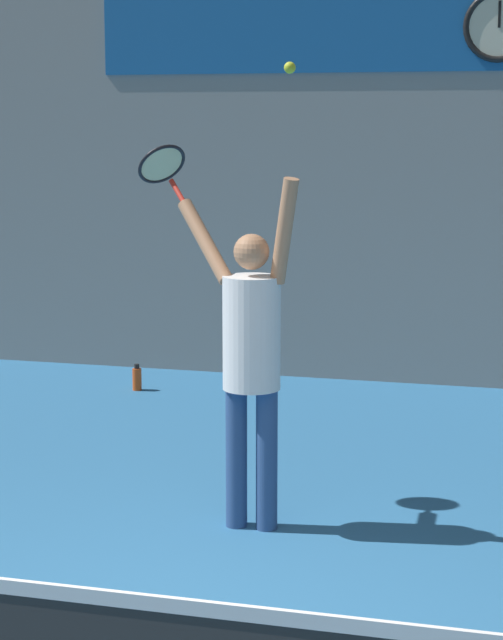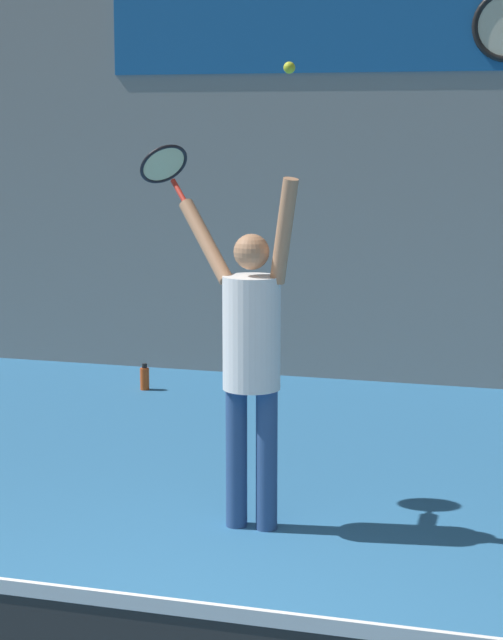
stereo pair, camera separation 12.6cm
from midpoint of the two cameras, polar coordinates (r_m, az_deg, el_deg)
The scene contains 7 objects.
back_wall at distance 10.80m, azimuth 6.46°, elevation 10.07°, with size 18.00×0.10×5.00m.
sponsor_banner at distance 10.77m, azimuth 6.49°, elevation 14.07°, with size 5.49×0.02×0.76m.
scoreboard_clock at distance 10.64m, azimuth 11.76°, elevation 13.98°, with size 0.63×0.06×0.63m.
tennis_player at distance 6.84m, azimuth -0.56°, elevation -1.42°, with size 0.87×0.51×2.12m.
tennis_racket at distance 7.35m, azimuth -4.88°, elevation 7.55°, with size 0.42×0.39×0.37m.
tennis_ball at distance 6.56m, azimuth 1.34°, elevation 12.31°, with size 0.07×0.07×0.07m.
water_bottle at distance 10.65m, azimuth -5.99°, elevation -2.88°, with size 0.08×0.08×0.24m.
Camera 1 is at (1.59, -4.26, 2.43)m, focal length 65.00 mm.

